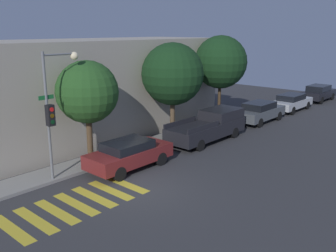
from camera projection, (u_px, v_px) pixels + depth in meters
name	position (u px, v px, depth m)	size (l,w,h in m)	color
ground_plane	(139.00, 189.00, 15.84)	(60.00, 60.00, 0.00)	#333335
sidewalk	(82.00, 165.00, 18.46)	(26.00, 1.72, 0.14)	gray
building_row	(33.00, 97.00, 20.50)	(26.00, 6.00, 5.97)	#A89E8E
crosswalk	(76.00, 204.00, 14.48)	(5.58, 2.60, 0.00)	gold
traffic_light_pole	(55.00, 101.00, 15.94)	(2.04, 0.56, 5.68)	slate
sedan_near_corner	(129.00, 154.00, 17.99)	(4.35, 1.83, 1.41)	maroon
pickup_truck	(210.00, 126.00, 22.68)	(5.69, 1.97, 1.74)	black
sedan_middle	(260.00, 112.00, 27.13)	(4.61, 1.82, 1.47)	#4C5156
sedan_far_end	(291.00, 102.00, 30.97)	(4.67, 1.77, 1.38)	#B7BABF
sedan_tail_of_row	(319.00, 93.00, 35.22)	(4.46, 1.82, 1.48)	black
tree_near_corner	(87.00, 92.00, 17.80)	(3.01, 3.01, 5.18)	#4C3823
tree_midblock	(173.00, 74.00, 22.14)	(3.71, 3.71, 5.85)	brown
tree_far_end	(221.00, 62.00, 25.61)	(3.62, 3.62, 6.20)	#42301E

